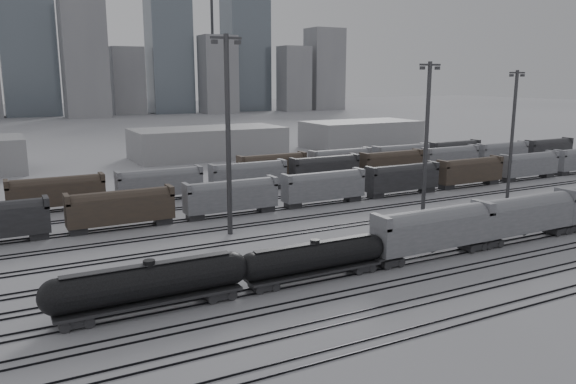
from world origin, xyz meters
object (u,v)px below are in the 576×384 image
tank_car_a (150,283)px  hopper_car_b (526,214)px  tank_car_b (315,258)px  light_mast_c (426,138)px  hopper_car_a (434,228)px

tank_car_a → hopper_car_b: 50.26m
tank_car_b → light_mast_c: size_ratio=0.74×
tank_car_b → hopper_car_a: size_ratio=1.06×
hopper_car_b → light_mast_c: bearing=106.7°
hopper_car_a → light_mast_c: bearing=52.4°
tank_car_b → light_mast_c: (28.07, 14.98, 10.05)m
hopper_car_a → hopper_car_b: 16.05m
hopper_car_b → light_mast_c: 18.02m
hopper_car_a → light_mast_c: light_mast_c is taller
tank_car_a → tank_car_b: bearing=0.0°
tank_car_a → hopper_car_a: size_ratio=1.17×
hopper_car_b → hopper_car_a: bearing=180.0°
hopper_car_a → hopper_car_b: size_ratio=1.01×
tank_car_a → tank_car_b: size_ratio=1.10×
hopper_car_b → tank_car_b: bearing=180.0°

